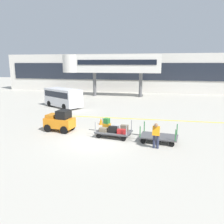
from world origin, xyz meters
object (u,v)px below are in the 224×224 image
baggage_tug (60,121)px  baggage_cart_middle (159,137)px  baggage_cart_lead (113,130)px  baggage_handler (156,134)px  safety_cone_near (101,121)px  shuttle_van (63,96)px

baggage_tug → baggage_cart_middle: size_ratio=0.72×
baggage_cart_lead → baggage_cart_middle: baggage_cart_lead is taller
baggage_cart_lead → baggage_handler: size_ratio=1.96×
baggage_handler → safety_cone_near: size_ratio=2.84×
baggage_cart_lead → baggage_cart_middle: bearing=-7.7°
baggage_cart_lead → baggage_handler: 3.31m
baggage_cart_lead → shuttle_van: 12.04m
baggage_handler → safety_cone_near: 6.38m
baggage_cart_lead → shuttle_van: bearing=130.0°
baggage_cart_lead → baggage_cart_middle: 3.04m
baggage_tug → shuttle_van: size_ratio=0.44×
baggage_handler → shuttle_van: size_ratio=0.31×
baggage_cart_middle → shuttle_van: size_ratio=0.60×
shuttle_van → safety_cone_near: 8.84m
baggage_handler → safety_cone_near: (-4.48, 4.51, -0.59)m
shuttle_van → safety_cone_near: size_ratio=9.25×
baggage_tug → safety_cone_near: (2.47, 2.38, -0.48)m
baggage_cart_middle → shuttle_van: bearing=138.2°
baggage_cart_lead → shuttle_van: (-7.73, 9.21, 0.73)m
baggage_tug → shuttle_van: shuttle_van is taller
baggage_cart_lead → shuttle_van: size_ratio=0.60×
baggage_tug → baggage_cart_middle: baggage_tug is taller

